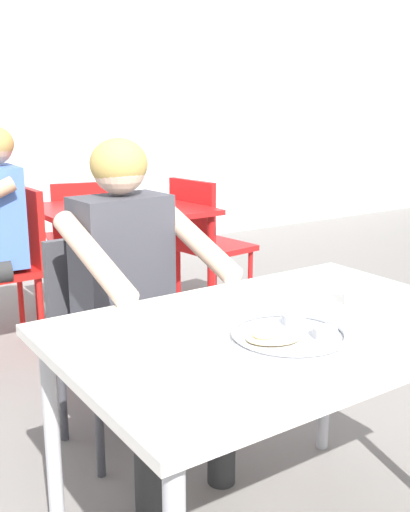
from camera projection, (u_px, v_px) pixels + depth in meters
The scene contains 9 objects.
table_foreground at pixel (279, 349), 1.66m from camera, with size 1.20×0.79×0.73m.
thali_tray at pixel (290, 333), 1.54m from camera, with size 0.30×0.30×0.03m.
drinking_cup at pixel (357, 291), 1.78m from camera, with size 0.07×0.07×0.09m.
chair_foreground at pixel (109, 324), 2.37m from camera, with size 0.46×0.42×0.82m.
diner_foreground at pixel (135, 279), 2.14m from camera, with size 0.51×0.57×1.21m.
table_background_red at pixel (120, 221), 3.57m from camera, with size 0.92×0.87×0.74m.
chair_red_left at pixel (13, 257), 3.28m from camera, with size 0.41×0.41×0.89m.
chair_red_right at pixel (205, 237), 3.85m from camera, with size 0.46×0.48×0.87m.
chair_red_far at pixel (79, 233), 4.10m from camera, with size 0.48×0.51×0.83m.
Camera 1 is at (-1.10, -1.13, 1.31)m, focal length 42.17 mm.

